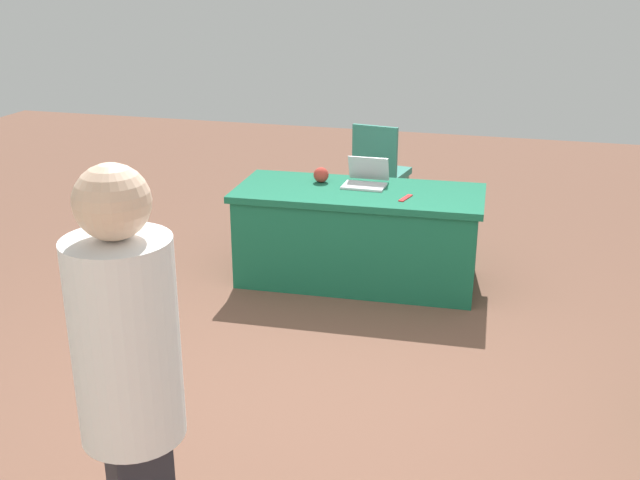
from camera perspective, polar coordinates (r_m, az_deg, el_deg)
ground_plane at (r=4.45m, az=0.93°, el=-11.30°), size 14.40×14.40×0.00m
table_foreground at (r=5.79m, az=2.90°, el=0.36°), size 1.89×0.88×0.73m
chair_aisle at (r=6.94m, az=4.48°, el=5.45°), size 0.51×0.51×0.98m
person_attendee_standing at (r=2.58m, az=-14.01°, el=-11.41°), size 0.48×0.48×1.78m
laptop_silver at (r=5.79m, az=3.45°, el=4.50°), size 0.32×0.30×0.21m
yarn_ball at (r=5.86m, az=0.08°, el=4.93°), size 0.12×0.12×0.12m
scissors_red at (r=5.50m, az=6.46°, el=3.16°), size 0.08×0.18×0.01m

